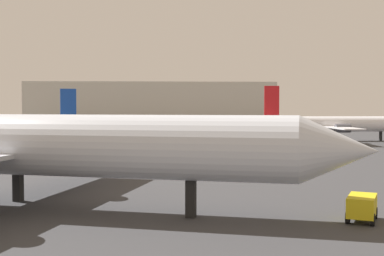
{
  "coord_description": "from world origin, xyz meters",
  "views": [
    {
      "loc": [
        1.25,
        -10.28,
        5.79
      ],
      "look_at": [
        4.09,
        49.11,
        3.3
      ],
      "focal_mm": 46.63,
      "sensor_mm": 36.0,
      "label": 1
    }
  ],
  "objects_px": {
    "airplane_at_gate": "(16,145)",
    "baggage_cart": "(362,206)",
    "airplane_far_left": "(11,125)",
    "airplane_far_right": "(335,124)"
  },
  "relations": [
    {
      "from": "airplane_at_gate",
      "to": "baggage_cart",
      "type": "distance_m",
      "value": 19.11
    },
    {
      "from": "airplane_at_gate",
      "to": "airplane_far_left",
      "type": "distance_m",
      "value": 53.8
    },
    {
      "from": "airplane_at_gate",
      "to": "baggage_cart",
      "type": "bearing_deg",
      "value": 3.26
    },
    {
      "from": "airplane_far_right",
      "to": "baggage_cart",
      "type": "height_order",
      "value": "airplane_far_right"
    },
    {
      "from": "airplane_at_gate",
      "to": "airplane_far_right",
      "type": "height_order",
      "value": "airplane_at_gate"
    },
    {
      "from": "airplane_far_left",
      "to": "airplane_far_right",
      "type": "relative_size",
      "value": 0.86
    },
    {
      "from": "airplane_far_right",
      "to": "baggage_cart",
      "type": "distance_m",
      "value": 62.51
    },
    {
      "from": "baggage_cart",
      "to": "airplane_at_gate",
      "type": "bearing_deg",
      "value": -75.6
    },
    {
      "from": "airplane_at_gate",
      "to": "airplane_far_right",
      "type": "relative_size",
      "value": 1.27
    },
    {
      "from": "airplane_at_gate",
      "to": "airplane_far_right",
      "type": "bearing_deg",
      "value": 71.84
    }
  ]
}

